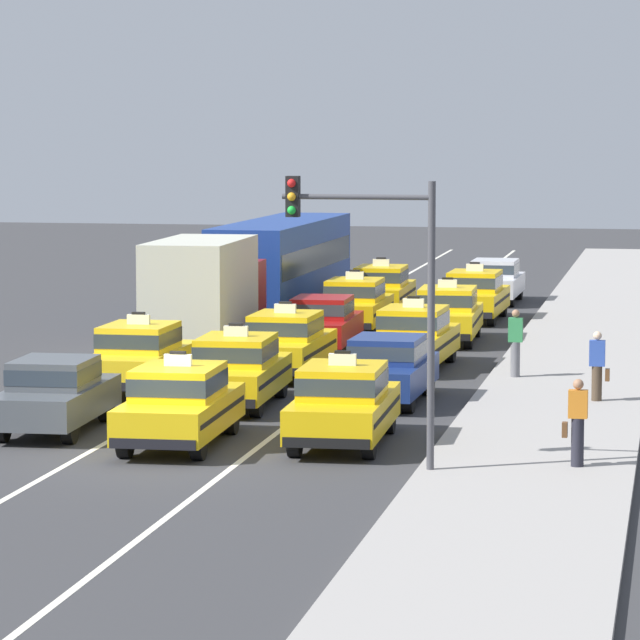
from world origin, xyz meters
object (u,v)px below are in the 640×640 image
object	(u,v)px
bus_left_fourth	(282,262)
taxi_right_fifth	(475,295)
taxi_center_nearest	(179,403)
traffic_light_pole	(380,272)
sedan_right_sixth	(495,280)
pedestrian_by_storefront	(598,366)
taxi_right_nearest	(343,403)
sedan_center_fourth	(323,322)
taxi_center_sixth	(381,289)
taxi_right_third	(414,336)
sedan_left_nearest	(55,392)
pedestrian_mid_block	(577,423)
sedan_right_second	(388,367)
taxi_right_fourth	(448,313)
box_truck_left_third	(206,290)
pedestrian_near_crosswalk	(515,343)
taxi_center_second	(237,369)
taxi_left_second	(140,355)
taxi_center_fifth	(355,304)
taxi_center_third	(286,343)

from	to	relation	value
bus_left_fourth	taxi_right_fifth	size ratio (longest dim) A/B	2.44
taxi_center_nearest	traffic_light_pole	size ratio (longest dim) A/B	0.83
bus_left_fourth	sedan_right_sixth	bearing A→B (deg)	40.52
pedestrian_by_storefront	taxi_right_nearest	bearing A→B (deg)	-128.39
sedan_center_fourth	taxi_center_sixth	xyz separation A→B (m)	(0.03, 10.48, 0.03)
taxi_right_third	taxi_right_fifth	world-z (taller)	same
sedan_left_nearest	pedestrian_mid_block	xyz separation A→B (m)	(11.17, -2.69, 0.13)
bus_left_fourth	traffic_light_pole	distance (m)	28.91
taxi_center_sixth	taxi_right_fifth	bearing A→B (deg)	-24.28
taxi_center_sixth	sedan_right_second	size ratio (longest dim) A/B	1.06
bus_left_fourth	taxi_right_fifth	xyz separation A→B (m)	(6.63, -0.54, -0.94)
sedan_center_fourth	sedan_right_sixth	world-z (taller)	same
taxi_right_nearest	taxi_right_third	xyz separation A→B (m)	(-0.24, 11.91, 0.00)
taxi_right_fourth	taxi_right_fifth	size ratio (longest dim) A/B	1.00
box_truck_left_third	pedestrian_near_crosswalk	xyz separation A→B (m)	(9.24, -4.60, -0.76)
taxi_center_nearest	taxi_right_fourth	xyz separation A→B (m)	(3.16, 18.71, 0.00)
taxi_center_second	taxi_right_nearest	distance (m)	5.65
taxi_right_fifth	traffic_light_pole	bearing A→B (deg)	-87.49
sedan_right_sixth	pedestrian_near_crosswalk	world-z (taller)	pedestrian_near_crosswalk
sedan_left_nearest	taxi_right_third	distance (m)	12.97
taxi_left_second	taxi_center_fifth	distance (m)	14.02
taxi_center_sixth	pedestrian_by_storefront	bearing A→B (deg)	-67.24
sedan_left_nearest	sedan_center_fourth	bearing A→B (deg)	78.64
bus_left_fourth	traffic_light_pole	bearing A→B (deg)	-74.25
sedan_center_fourth	sedan_right_second	size ratio (longest dim) A/B	1.00
sedan_right_second	taxi_right_fifth	xyz separation A→B (m)	(0.03, 18.33, 0.03)
bus_left_fourth	pedestrian_mid_block	xyz separation A→B (m)	(11.45, -26.92, -0.84)
sedan_left_nearest	box_truck_left_third	world-z (taller)	box_truck_left_third
box_truck_left_third	sedan_center_fourth	distance (m)	3.46
sedan_right_second	taxi_right_third	distance (m)	6.11
sedan_right_sixth	pedestrian_mid_block	world-z (taller)	pedestrian_mid_block
sedan_center_fourth	traffic_light_pole	bearing A→B (deg)	-75.87
taxi_center_sixth	taxi_right_nearest	distance (m)	25.87
taxi_left_second	taxi_center_nearest	xyz separation A→B (m)	(2.99, -7.32, 0.00)
sedan_center_fourth	pedestrian_mid_block	distance (m)	19.25
sedan_right_second	taxi_right_fourth	distance (m)	12.17
taxi_center_second	pedestrian_by_storefront	world-z (taller)	taxi_center_second
bus_left_fourth	pedestrian_by_storefront	size ratio (longest dim) A/B	6.96
sedan_left_nearest	taxi_right_fourth	bearing A→B (deg)	70.47
pedestrian_mid_block	taxi_right_nearest	bearing A→B (deg)	155.24
taxi_left_second	bus_left_fourth	size ratio (longest dim) A/B	0.41
taxi_right_third	pedestrian_mid_block	world-z (taller)	taxi_right_third
taxi_center_sixth	taxi_right_fifth	xyz separation A→B (m)	(3.37, -1.52, 0.00)
taxi_left_second	sedan_center_fourth	bearing A→B (deg)	71.38
taxi_right_nearest	taxi_center_second	bearing A→B (deg)	126.04
sedan_left_nearest	taxi_center_third	size ratio (longest dim) A/B	0.95
taxi_center_sixth	taxi_center_third	bearing A→B (deg)	-89.86
traffic_light_pole	taxi_right_fourth	bearing A→B (deg)	93.63
sedan_center_fourth	sedan_right_sixth	xyz separation A→B (m)	(3.45, 15.21, 0.00)
sedan_left_nearest	bus_left_fourth	distance (m)	24.25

